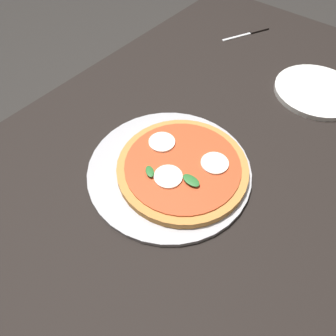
% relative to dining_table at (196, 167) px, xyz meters
% --- Properties ---
extents(ground_plane, '(6.00, 6.00, 0.00)m').
position_rel_dining_table_xyz_m(ground_plane, '(0.00, 0.00, -0.66)').
color(ground_plane, '#2D2B28').
extents(dining_table, '(1.51, 0.89, 0.75)m').
position_rel_dining_table_xyz_m(dining_table, '(0.00, 0.00, 0.00)').
color(dining_table, black).
rests_on(dining_table, ground_plane).
extents(serving_tray, '(0.37, 0.37, 0.01)m').
position_rel_dining_table_xyz_m(serving_tray, '(0.11, -0.00, 0.10)').
color(serving_tray, '#B2B2B7').
rests_on(serving_tray, dining_table).
extents(pizza, '(0.29, 0.29, 0.03)m').
position_rel_dining_table_xyz_m(pizza, '(0.10, 0.03, 0.12)').
color(pizza, '#C6843F').
rests_on(pizza, serving_tray).
extents(plate_white, '(0.24, 0.24, 0.01)m').
position_rel_dining_table_xyz_m(plate_white, '(-0.37, 0.15, 0.10)').
color(plate_white, white).
rests_on(plate_white, dining_table).
extents(knife, '(0.17, 0.09, 0.01)m').
position_rel_dining_table_xyz_m(knife, '(-0.53, -0.16, 0.10)').
color(knife, black).
rests_on(knife, dining_table).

